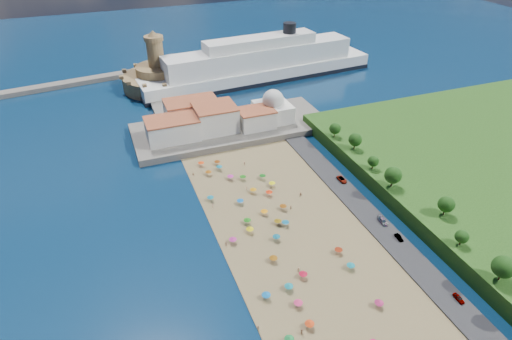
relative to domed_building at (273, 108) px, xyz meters
name	(u,v)px	position (x,y,z in m)	size (l,w,h in m)	color
ground	(272,231)	(-30.00, -71.00, -8.97)	(700.00, 700.00, 0.00)	#071938
terrace	(231,127)	(-20.00, 2.00, -7.47)	(90.00, 36.00, 3.00)	#59544C
jetty	(170,106)	(-42.00, 37.00, -7.77)	(18.00, 70.00, 2.40)	#59544C
waterfront_buildings	(203,119)	(-33.05, 2.64, -1.10)	(57.00, 29.00, 11.00)	silver
domed_building	(273,108)	(0.00, 0.00, 0.00)	(16.00, 16.00, 15.00)	silver
fortress	(158,77)	(-42.00, 67.00, -2.29)	(40.00, 40.00, 32.40)	#A78353
cruise_ship	(260,65)	(16.44, 58.39, 0.27)	(144.25, 32.98, 31.24)	black
beach_parasols	(281,246)	(-30.93, -80.61, -6.83)	(32.11, 114.08, 2.20)	gray
beachgoers	(265,229)	(-32.24, -70.27, -7.87)	(36.12, 99.46, 1.88)	tan
parked_cars	(377,215)	(6.00, -77.58, -7.61)	(2.43, 65.62, 1.38)	gray
hillside_trees	(418,195)	(17.00, -82.23, 1.25)	(13.24, 103.86, 7.82)	#382314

